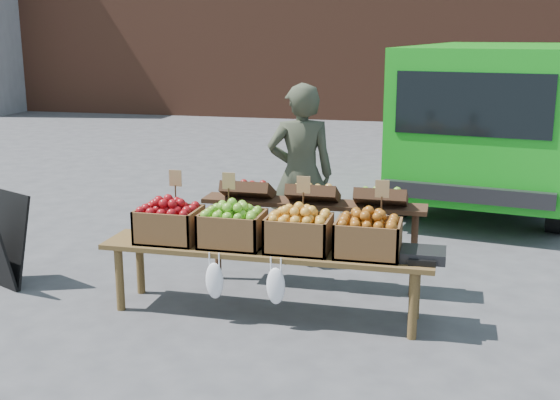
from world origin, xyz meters
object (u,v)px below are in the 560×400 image
(vendor, at_px, (301,175))
(weighing_scale, at_px, (423,255))
(crate_golden_apples, at_px, (169,225))
(crate_green_apples, at_px, (368,238))
(crate_red_apples, at_px, (299,233))
(crate_russet_pears, at_px, (233,229))
(display_bench, at_px, (266,281))
(delivery_van, at_px, (494,123))
(back_table, at_px, (313,232))

(vendor, relative_size, weighing_scale, 5.28)
(crate_golden_apples, height_order, crate_green_apples, same)
(crate_red_apples, distance_m, weighing_scale, 0.98)
(crate_russet_pears, bearing_deg, weighing_scale, 0.00)
(display_bench, height_order, crate_russet_pears, crate_russet_pears)
(display_bench, distance_m, weighing_scale, 1.29)
(delivery_van, relative_size, crate_red_apples, 9.34)
(weighing_scale, bearing_deg, crate_red_apples, 180.00)
(vendor, bearing_deg, weighing_scale, 114.44)
(back_table, height_order, crate_red_apples, back_table)
(weighing_scale, bearing_deg, display_bench, 180.00)
(delivery_van, xyz_separation_m, crate_green_apples, (-1.15, -4.72, -0.34))
(crate_russet_pears, bearing_deg, crate_golden_apples, 180.00)
(display_bench, height_order, crate_golden_apples, crate_golden_apples)
(crate_golden_apples, height_order, weighing_scale, crate_golden_apples)
(crate_russet_pears, distance_m, weighing_scale, 1.53)
(vendor, bearing_deg, crate_golden_apples, 41.19)
(display_bench, height_order, weighing_scale, weighing_scale)
(display_bench, distance_m, crate_red_apples, 0.51)
(display_bench, distance_m, crate_green_apples, 0.93)
(vendor, relative_size, display_bench, 0.66)
(vendor, xyz_separation_m, crate_russet_pears, (-0.27, -1.37, -0.19))
(display_bench, bearing_deg, crate_golden_apples, 180.00)
(crate_green_apples, bearing_deg, crate_red_apples, 180.00)
(display_bench, height_order, crate_green_apples, crate_green_apples)
(vendor, height_order, crate_russet_pears, vendor)
(back_table, distance_m, crate_golden_apples, 1.31)
(crate_golden_apples, bearing_deg, crate_green_apples, 0.00)
(delivery_van, distance_m, display_bench, 5.17)
(display_bench, bearing_deg, weighing_scale, 0.00)
(crate_russet_pears, xyz_separation_m, weighing_scale, (1.52, 0.00, -0.10))
(crate_russet_pears, height_order, weighing_scale, crate_russet_pears)
(crate_golden_apples, distance_m, crate_green_apples, 1.65)
(crate_golden_apples, relative_size, crate_green_apples, 1.00)
(back_table, relative_size, display_bench, 0.78)
(crate_golden_apples, xyz_separation_m, crate_russet_pears, (0.55, 0.00, 0.00))
(delivery_van, xyz_separation_m, weighing_scale, (-0.72, -4.72, -0.44))
(delivery_van, bearing_deg, crate_green_apples, -94.25)
(crate_green_apples, bearing_deg, display_bench, 180.00)
(back_table, xyz_separation_m, crate_russet_pears, (-0.52, -0.72, 0.19))
(crate_green_apples, bearing_deg, weighing_scale, 0.00)
(crate_russet_pears, xyz_separation_m, crate_red_apples, (0.55, 0.00, 0.00))
(display_bench, bearing_deg, crate_green_apples, 0.00)
(delivery_van, xyz_separation_m, back_table, (-1.73, -4.00, -0.53))
(crate_golden_apples, xyz_separation_m, crate_red_apples, (1.10, 0.00, 0.00))
(delivery_van, bearing_deg, weighing_scale, -89.29)
(back_table, height_order, crate_green_apples, back_table)
(vendor, height_order, back_table, vendor)
(crate_golden_apples, bearing_deg, weighing_scale, 0.00)
(crate_golden_apples, distance_m, crate_red_apples, 1.10)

